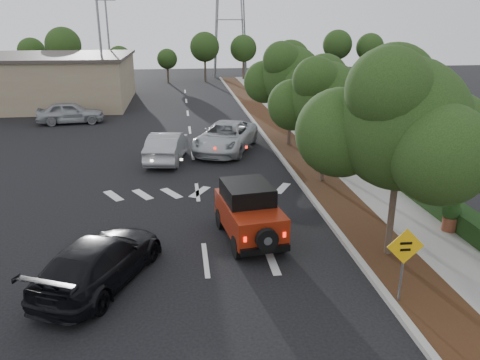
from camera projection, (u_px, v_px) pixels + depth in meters
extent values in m
plane|color=black|center=(206.00, 260.00, 14.31)|extent=(120.00, 120.00, 0.00)
cube|color=#9E9B93|center=(275.00, 150.00, 26.10)|extent=(0.20, 70.00, 0.15)
cube|color=black|center=(293.00, 150.00, 26.23)|extent=(1.80, 70.00, 0.12)
cube|color=gray|center=(326.00, 149.00, 26.46)|extent=(2.00, 70.00, 0.12)
cube|color=black|center=(350.00, 142.00, 26.52)|extent=(0.80, 70.00, 0.80)
cylinder|color=black|center=(221.00, 218.00, 16.42)|extent=(0.35, 0.74, 0.72)
cylinder|color=black|center=(259.00, 214.00, 16.76)|extent=(0.35, 0.74, 0.72)
cylinder|color=black|center=(238.00, 247.00, 14.36)|extent=(0.35, 0.74, 0.72)
cylinder|color=black|center=(280.00, 241.00, 14.70)|extent=(0.35, 0.74, 0.72)
cube|color=maroon|center=(249.00, 216.00, 15.40)|extent=(2.05, 3.51, 0.90)
cube|color=black|center=(247.00, 192.00, 15.41)|extent=(1.72, 2.01, 0.57)
cube|color=maroon|center=(239.00, 204.00, 16.57)|extent=(1.53, 1.11, 0.74)
cube|color=black|center=(265.00, 250.00, 13.95)|extent=(1.54, 0.37, 0.20)
cylinder|color=black|center=(267.00, 240.00, 13.70)|extent=(0.70, 0.29, 0.68)
cube|color=#FF190C|center=(245.00, 240.00, 13.72)|extent=(0.09, 0.05, 0.16)
cube|color=#FF190C|center=(284.00, 235.00, 14.02)|extent=(0.09, 0.05, 0.16)
imported|color=#B2B6BA|center=(226.00, 137.00, 26.05)|extent=(4.53, 6.22, 1.57)
imported|color=black|center=(100.00, 261.00, 12.87)|extent=(3.63, 5.06, 1.36)
imported|color=#95989C|center=(167.00, 146.00, 24.26)|extent=(2.36, 4.78, 1.51)
imported|color=#969A9D|center=(70.00, 112.00, 33.01)|extent=(4.68, 2.25, 1.54)
cylinder|color=slate|center=(402.00, 268.00, 11.76)|extent=(0.06, 0.06, 1.87)
cube|color=#F3B30C|center=(405.00, 246.00, 11.53)|extent=(0.96, 0.06, 0.96)
cube|color=black|center=(406.00, 243.00, 11.48)|extent=(0.30, 0.02, 0.07)
cube|color=black|center=(405.00, 250.00, 11.54)|extent=(0.27, 0.02, 0.07)
cylinder|color=brown|center=(450.00, 224.00, 15.97)|extent=(0.56, 0.56, 0.50)
sphere|color=black|center=(452.00, 211.00, 15.82)|extent=(0.62, 0.62, 0.62)
imported|color=black|center=(452.00, 209.00, 15.80)|extent=(0.59, 0.52, 0.59)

